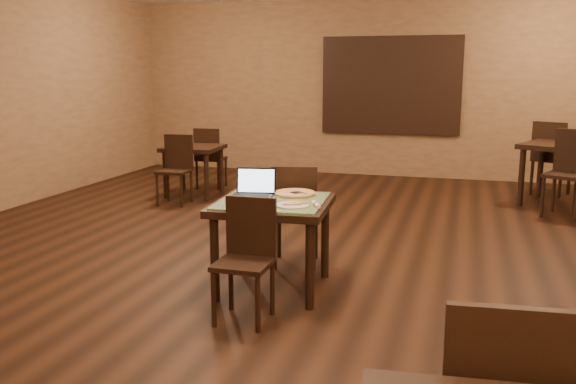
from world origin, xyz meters
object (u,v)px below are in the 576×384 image
(other_table_b, at_px, (194,154))
(other_table_a_chair_far, at_px, (550,154))
(laptop, at_px, (254,189))
(chair_main_near, at_px, (247,251))
(tiled_table, at_px, (273,212))
(other_table_a_chair_near, at_px, (570,168))
(chair_main_far, at_px, (295,210))
(other_table_b_chair_near, at_px, (176,165))
(other_table_a, at_px, (560,154))
(pizza_pan, at_px, (295,195))
(other_table_b_chair_far, at_px, (209,155))

(other_table_b, bearing_deg, other_table_a_chair_far, 13.15)
(laptop, xyz_separation_m, other_table_b, (-2.10, 3.28, -0.22))
(other_table_a_chair_far, bearing_deg, other_table_b, 40.96)
(laptop, bearing_deg, chair_main_near, -86.08)
(tiled_table, height_order, other_table_a_chair_near, other_table_a_chair_near)
(chair_main_near, bearing_deg, chair_main_far, 89.21)
(tiled_table, bearing_deg, other_table_b_chair_near, 124.94)
(chair_main_far, bearing_deg, other_table_b, -60.75)
(other_table_a_chair_far, distance_m, other_table_b, 5.17)
(other_table_a, distance_m, other_table_a_chair_far, 0.65)
(chair_main_far, xyz_separation_m, other_table_a, (2.69, 3.56, 0.15))
(pizza_pan, bearing_deg, other_table_a, 56.70)
(pizza_pan, bearing_deg, laptop, -156.95)
(chair_main_near, distance_m, other_table_b_chair_far, 5.10)
(other_table_a_chair_far, bearing_deg, chair_main_far, 82.55)
(other_table_a_chair_far, height_order, other_table_b_chair_far, other_table_a_chair_far)
(laptop, bearing_deg, other_table_a, 43.00)
(laptop, height_order, other_table_a, laptop)
(chair_main_far, xyz_separation_m, laptop, (-0.22, -0.51, 0.28))
(chair_main_far, height_order, other_table_b, chair_main_far)
(tiled_table, distance_m, other_table_a_chair_far, 5.51)
(laptop, xyz_separation_m, other_table_a, (2.91, 4.08, -0.13))
(tiled_table, bearing_deg, chair_main_near, -94.20)
(other_table_a, height_order, other_table_a_chair_near, other_table_a_chair_near)
(pizza_pan, distance_m, other_table_b, 3.97)
(chair_main_far, relative_size, laptop, 2.55)
(other_table_b_chair_near, xyz_separation_m, other_table_b_chair_far, (0.01, 1.10, 0.00))
(chair_main_far, bearing_deg, other_table_b_chair_far, -65.79)
(other_table_b, bearing_deg, tiled_table, -58.77)
(chair_main_near, xyz_separation_m, other_table_a_chair_far, (2.67, 5.44, 0.11))
(chair_main_far, bearing_deg, laptop, 56.49)
(chair_main_near, relative_size, chair_main_far, 0.93)
(tiled_table, distance_m, other_table_a_chair_near, 4.48)
(chair_main_near, relative_size, other_table_a_chair_far, 0.82)
(chair_main_far, distance_m, other_table_a_chair_near, 4.00)
(tiled_table, xyz_separation_m, other_table_a_chair_near, (2.75, 3.54, -0.05))
(other_table_a, distance_m, other_table_b_chair_near, 5.19)
(chair_main_near, xyz_separation_m, other_table_b_chair_near, (-2.31, 3.45, 0.03))
(pizza_pan, bearing_deg, chair_main_near, -97.94)
(tiled_table, bearing_deg, other_table_a_chair_far, 56.84)
(other_table_a_chair_near, bearing_deg, tiled_table, -103.04)
(other_table_b_chair_far, bearing_deg, tiled_table, 117.30)
(tiled_table, xyz_separation_m, laptop, (-0.20, 0.10, 0.16))
(pizza_pan, bearing_deg, other_table_a_chair_near, 51.46)
(laptop, distance_m, other_table_b_chair_near, 3.46)
(other_table_a, bearing_deg, other_table_b, -146.14)
(chair_main_far, height_order, laptop, laptop)
(laptop, height_order, pizza_pan, laptop)
(other_table_a_chair_far, relative_size, other_table_b_chair_near, 1.15)
(chair_main_far, bearing_deg, other_table_a, -137.79)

